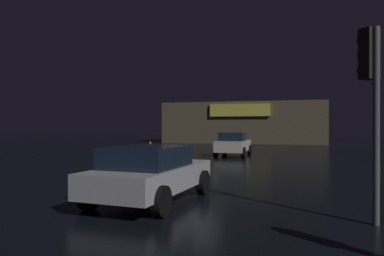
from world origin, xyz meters
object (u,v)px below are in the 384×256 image
Objects in this scene: car_near at (150,172)px; car_far at (233,144)px; store_building at (246,123)px; traffic_signal_opposite at (370,80)px.

car_far is at bearing 91.17° from car_near.
store_building is 35.00m from car_near.
store_building reaches higher than car_far.
car_near is (-4.88, 0.65, -2.05)m from traffic_signal_opposite.
car_near is (2.25, -34.89, -1.59)m from store_building.
store_building is 20.90m from car_far.
car_far reaches higher than car_near.
car_far is at bearing 109.27° from traffic_signal_opposite.
traffic_signal_opposite reaches higher than car_far.
traffic_signal_opposite is 0.91× the size of car_near.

